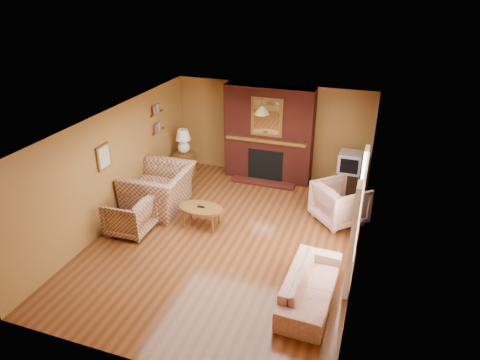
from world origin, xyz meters
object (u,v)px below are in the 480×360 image
at_px(fireplace, 269,135).
at_px(coffee_table, 201,209).
at_px(plaid_loveseat, 159,189).
at_px(side_table, 185,164).
at_px(crt_tv, 350,162).
at_px(plaid_armchair, 130,215).
at_px(floral_sofa, 311,286).
at_px(floral_armchair, 340,203).
at_px(table_lamp, 183,140).
at_px(tv_stand, 348,182).

xyz_separation_m(fireplace, coffee_table, (-0.68, -2.71, -0.80)).
bearing_deg(plaid_loveseat, fireplace, 138.34).
xyz_separation_m(side_table, crt_tv, (4.15, 0.34, 0.49)).
relative_size(plaid_armchair, crt_tv, 1.57).
relative_size(floral_sofa, floral_armchair, 1.93).
xyz_separation_m(table_lamp, crt_tv, (4.15, 0.34, -0.17)).
bearing_deg(plaid_loveseat, table_lamp, -175.41).
xyz_separation_m(plaid_armchair, side_table, (-0.15, 2.87, -0.08)).
bearing_deg(table_lamp, plaid_loveseat, -82.11).
height_order(plaid_loveseat, plaid_armchair, plaid_loveseat).
relative_size(floral_sofa, coffee_table, 1.94).
bearing_deg(fireplace, table_lamp, -165.71).
xyz_separation_m(plaid_loveseat, plaid_armchair, (-0.10, -1.07, -0.09)).
relative_size(plaid_loveseat, plaid_armchair, 1.74).
bearing_deg(fireplace, plaid_loveseat, -128.36).
height_order(floral_sofa, coffee_table, floral_sofa).
relative_size(fireplace, floral_sofa, 1.29).
distance_m(side_table, crt_tv, 4.19).
height_order(fireplace, tv_stand, fireplace).
xyz_separation_m(fireplace, crt_tv, (2.05, -0.19, -0.38)).
relative_size(plaid_loveseat, side_table, 2.38).
relative_size(fireplace, coffee_table, 2.50).
bearing_deg(side_table, table_lamp, 0.00).
bearing_deg(floral_sofa, table_lamp, 49.24).
bearing_deg(fireplace, coffee_table, -104.08).
bearing_deg(tv_stand, table_lamp, -169.51).
xyz_separation_m(plaid_armchair, floral_sofa, (3.85, -0.82, -0.11)).
relative_size(floral_armchair, crt_tv, 1.79).
bearing_deg(plaid_armchair, fireplace, 149.22).
bearing_deg(tv_stand, side_table, -169.51).
xyz_separation_m(table_lamp, tv_stand, (4.15, 0.35, -0.69)).
distance_m(floral_armchair, tv_stand, 1.41).
height_order(plaid_loveseat, tv_stand, plaid_loveseat).
xyz_separation_m(side_table, tv_stand, (4.15, 0.35, -0.03)).
distance_m(plaid_loveseat, floral_armchair, 3.94).
xyz_separation_m(floral_sofa, tv_stand, (0.15, 4.04, 0.01)).
relative_size(tv_stand, crt_tv, 1.03).
height_order(floral_armchair, tv_stand, floral_armchair).
xyz_separation_m(plaid_loveseat, table_lamp, (-0.25, 1.80, 0.49)).
bearing_deg(floral_armchair, floral_sofa, 133.96).
height_order(floral_armchair, side_table, floral_armchair).
height_order(coffee_table, table_lamp, table_lamp).
bearing_deg(plaid_loveseat, floral_sofa, 59.99).
height_order(plaid_armchair, coffee_table, plaid_armchair).
bearing_deg(coffee_table, crt_tv, 42.71).
bearing_deg(floral_armchair, tv_stand, -44.64).
bearing_deg(plaid_armchair, plaid_loveseat, 173.66).
height_order(fireplace, side_table, fireplace).
relative_size(fireplace, table_lamp, 3.79).
bearing_deg(side_table, fireplace, 14.29).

